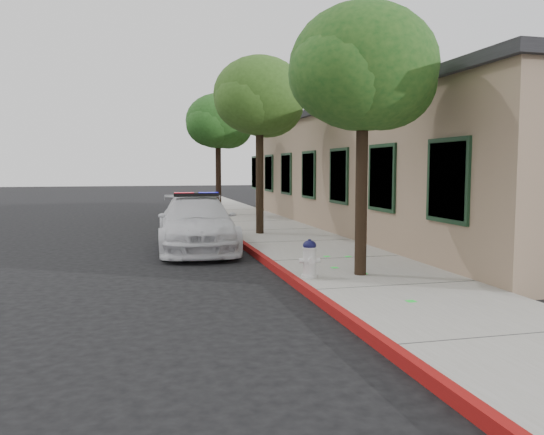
{
  "coord_description": "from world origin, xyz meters",
  "views": [
    {
      "loc": [
        -2.79,
        -8.75,
        2.2
      ],
      "look_at": [
        0.08,
        2.9,
        1.12
      ],
      "focal_mm": 36.55,
      "sensor_mm": 36.0,
      "label": 1
    }
  ],
  "objects_px": {
    "street_tree_mid": "(259,100)",
    "clapboard_building": "(413,170)",
    "police_car": "(197,223)",
    "street_tree_far": "(219,124)",
    "fire_hydrant": "(310,258)",
    "street_tree_near": "(364,73)"
  },
  "relations": [
    {
      "from": "clapboard_building",
      "to": "police_car",
      "type": "bearing_deg",
      "value": -159.2
    },
    {
      "from": "fire_hydrant",
      "to": "street_tree_far",
      "type": "height_order",
      "value": "street_tree_far"
    },
    {
      "from": "police_car",
      "to": "fire_hydrant",
      "type": "bearing_deg",
      "value": -69.36
    },
    {
      "from": "police_car",
      "to": "street_tree_far",
      "type": "relative_size",
      "value": 0.96
    },
    {
      "from": "police_car",
      "to": "street_tree_far",
      "type": "height_order",
      "value": "street_tree_far"
    },
    {
      "from": "clapboard_building",
      "to": "street_tree_mid",
      "type": "relative_size",
      "value": 3.82
    },
    {
      "from": "police_car",
      "to": "street_tree_mid",
      "type": "bearing_deg",
      "value": 47.02
    },
    {
      "from": "street_tree_mid",
      "to": "police_car",
      "type": "bearing_deg",
      "value": -135.94
    },
    {
      "from": "police_car",
      "to": "street_tree_mid",
      "type": "xyz_separation_m",
      "value": [
        2.2,
        2.13,
        3.56
      ]
    },
    {
      "from": "clapboard_building",
      "to": "street_tree_far",
      "type": "relative_size",
      "value": 4.01
    },
    {
      "from": "street_tree_near",
      "to": "street_tree_far",
      "type": "height_order",
      "value": "street_tree_far"
    },
    {
      "from": "fire_hydrant",
      "to": "street_tree_near",
      "type": "bearing_deg",
      "value": 6.35
    },
    {
      "from": "street_tree_mid",
      "to": "street_tree_far",
      "type": "bearing_deg",
      "value": 92.01
    },
    {
      "from": "police_car",
      "to": "street_tree_near",
      "type": "xyz_separation_m",
      "value": [
        2.61,
        -4.95,
        3.24
      ]
    },
    {
      "from": "street_tree_mid",
      "to": "street_tree_far",
      "type": "distance_m",
      "value": 6.93
    },
    {
      "from": "street_tree_mid",
      "to": "street_tree_far",
      "type": "relative_size",
      "value": 1.05
    },
    {
      "from": "clapboard_building",
      "to": "police_car",
      "type": "relative_size",
      "value": 4.17
    },
    {
      "from": "street_tree_far",
      "to": "street_tree_near",
      "type": "bearing_deg",
      "value": -87.33
    },
    {
      "from": "street_tree_mid",
      "to": "clapboard_building",
      "type": "bearing_deg",
      "value": 8.72
    },
    {
      "from": "clapboard_building",
      "to": "fire_hydrant",
      "type": "height_order",
      "value": "clapboard_building"
    },
    {
      "from": "fire_hydrant",
      "to": "street_tree_far",
      "type": "xyz_separation_m",
      "value": [
        0.38,
        14.0,
        3.56
      ]
    },
    {
      "from": "street_tree_near",
      "to": "street_tree_far",
      "type": "xyz_separation_m",
      "value": [
        -0.65,
        14.0,
        0.11
      ]
    }
  ]
}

